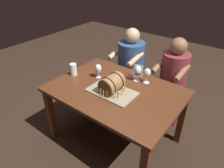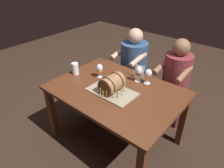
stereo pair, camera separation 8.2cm
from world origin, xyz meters
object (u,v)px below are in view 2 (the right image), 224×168
at_px(wine_glass_amber, 99,69).
at_px(wine_glass_red, 139,71).
at_px(barrel_cake, 112,85).
at_px(person_seated_left, 133,69).
at_px(wine_glass_empty, 148,74).
at_px(dining_table, 116,97).
at_px(menu_card, 139,72).
at_px(beer_pint, 75,69).
at_px(person_seated_right, 174,85).

xyz_separation_m(wine_glass_amber, wine_glass_red, (0.40, 0.21, 0.02)).
bearing_deg(barrel_cake, person_seated_left, 110.57).
bearing_deg(wine_glass_red, wine_glass_empty, 13.63).
relative_size(dining_table, menu_card, 8.67).
xyz_separation_m(dining_table, wine_glass_empty, (0.19, 0.32, 0.22)).
bearing_deg(person_seated_left, dining_table, -67.92).
distance_m(beer_pint, menu_card, 0.77).
xyz_separation_m(wine_glass_amber, person_seated_right, (0.64, 0.71, -0.31)).
distance_m(menu_card, person_seated_left, 0.63).
xyz_separation_m(dining_table, barrel_cake, (0.00, -0.07, 0.19)).
xyz_separation_m(menu_card, person_seated_right, (0.27, 0.43, -0.28)).
distance_m(wine_glass_empty, person_seated_right, 0.59).
bearing_deg(person_seated_left, wine_glass_amber, -89.44).
relative_size(barrel_cake, person_seated_right, 0.44).
relative_size(barrel_cake, wine_glass_amber, 3.00).
bearing_deg(wine_glass_amber, person_seated_right, 48.11).
bearing_deg(person_seated_right, menu_card, -122.11).
height_order(barrel_cake, wine_glass_empty, barrel_cake).
bearing_deg(barrel_cake, menu_card, 83.47).
distance_m(dining_table, beer_pint, 0.62).
relative_size(wine_glass_amber, person_seated_right, 0.15).
distance_m(barrel_cake, wine_glass_amber, 0.35).
height_order(wine_glass_amber, menu_card, wine_glass_amber).
relative_size(dining_table, wine_glass_empty, 7.78).
bearing_deg(person_seated_right, wine_glass_empty, -105.42).
relative_size(menu_card, person_seated_left, 0.14).
bearing_deg(dining_table, wine_glass_empty, 59.19).
relative_size(barrel_cake, wine_glass_red, 2.69).
xyz_separation_m(wine_glass_empty, person_seated_right, (0.13, 0.47, -0.33)).
xyz_separation_m(wine_glass_empty, wine_glass_red, (-0.11, -0.03, 0.00)).
bearing_deg(wine_glass_amber, person_seated_left, 90.56).
distance_m(beer_pint, person_seated_left, 0.92).
xyz_separation_m(wine_glass_amber, beer_pint, (-0.28, -0.13, -0.05)).
distance_m(barrel_cake, beer_pint, 0.60).
relative_size(dining_table, person_seated_left, 1.20).
distance_m(menu_card, person_seated_right, 0.58).
xyz_separation_m(barrel_cake, person_seated_left, (-0.32, 0.87, -0.27)).
bearing_deg(barrel_cake, wine_glass_amber, 154.46).
bearing_deg(wine_glass_empty, beer_pint, -154.92).
bearing_deg(wine_glass_red, menu_card, 116.76).
bearing_deg(wine_glass_red, barrel_cake, -102.83).
xyz_separation_m(wine_glass_amber, person_seated_left, (-0.01, 0.71, -0.30)).
distance_m(wine_glass_amber, menu_card, 0.46).
height_order(barrel_cake, wine_glass_red, barrel_cake).
height_order(dining_table, person_seated_left, person_seated_left).
relative_size(barrel_cake, wine_glass_empty, 2.84).
bearing_deg(person_seated_left, menu_card, -49.30).
distance_m(person_seated_left, person_seated_right, 0.65).
height_order(wine_glass_empty, person_seated_right, person_seated_right).
relative_size(dining_table, barrel_cake, 2.74).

